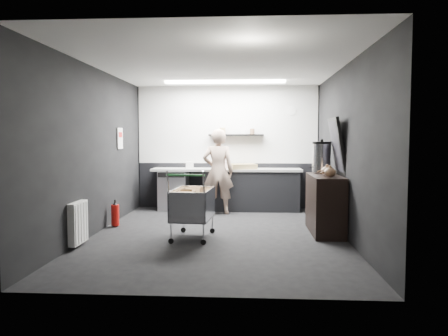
{
  "coord_description": "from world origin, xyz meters",
  "views": [
    {
      "loc": [
        0.53,
        -6.92,
        1.57
      ],
      "look_at": [
        0.07,
        0.4,
        1.05
      ],
      "focal_mm": 35.0,
      "sensor_mm": 36.0,
      "label": 1
    }
  ],
  "objects": [
    {
      "name": "ceiling",
      "position": [
        0.0,
        0.0,
        2.7
      ],
      "size": [
        5.5,
        5.5,
        0.0
      ],
      "primitive_type": "plane",
      "rotation": [
        3.14,
        0.0,
        0.0
      ],
      "color": "white",
      "rests_on": "wall_back"
    },
    {
      "name": "shopping_cart",
      "position": [
        -0.38,
        -0.26,
        0.5
      ],
      "size": [
        0.63,
        0.98,
        1.05
      ],
      "color": "silver",
      "rests_on": "floor"
    },
    {
      "name": "pink_tub",
      "position": [
        -0.09,
        2.42,
        1.01
      ],
      "size": [
        0.23,
        0.23,
        0.23
      ],
      "primitive_type": "cylinder",
      "color": "silver",
      "rests_on": "prep_counter"
    },
    {
      "name": "wall_right",
      "position": [
        2.0,
        0.0,
        1.35
      ],
      "size": [
        0.0,
        5.5,
        5.5
      ],
      "primitive_type": "plane",
      "rotation": [
        1.57,
        0.0,
        -1.57
      ],
      "color": "black",
      "rests_on": "floor"
    },
    {
      "name": "wall_front",
      "position": [
        0.0,
        -2.75,
        1.35
      ],
      "size": [
        5.5,
        0.0,
        5.5
      ],
      "primitive_type": "plane",
      "rotation": [
        -1.57,
        0.0,
        0.0
      ],
      "color": "black",
      "rests_on": "floor"
    },
    {
      "name": "ceiling_strip",
      "position": [
        0.0,
        1.85,
        2.67
      ],
      "size": [
        2.4,
        0.2,
        0.04
      ],
      "primitive_type": "cube",
      "color": "white",
      "rests_on": "ceiling"
    },
    {
      "name": "floating_shelf",
      "position": [
        0.2,
        2.62,
        1.62
      ],
      "size": [
        1.2,
        0.22,
        0.04
      ],
      "primitive_type": "cube",
      "color": "black",
      "rests_on": "wall_back"
    },
    {
      "name": "dado_panel",
      "position": [
        0.0,
        2.73,
        0.5
      ],
      "size": [
        3.95,
        0.02,
        1.0
      ],
      "primitive_type": "cube",
      "color": "black",
      "rests_on": "wall_back"
    },
    {
      "name": "wall_left",
      "position": [
        -2.0,
        0.0,
        1.35
      ],
      "size": [
        0.0,
        5.5,
        5.5
      ],
      "primitive_type": "plane",
      "rotation": [
        1.57,
        0.0,
        1.57
      ],
      "color": "black",
      "rests_on": "floor"
    },
    {
      "name": "fire_extinguisher",
      "position": [
        -1.85,
        0.52,
        0.22
      ],
      "size": [
        0.14,
        0.14,
        0.46
      ],
      "color": "#B1100B",
      "rests_on": "floor"
    },
    {
      "name": "white_container",
      "position": [
        -0.79,
        2.37,
        0.97
      ],
      "size": [
        0.18,
        0.15,
        0.15
      ],
      "primitive_type": "cube",
      "rotation": [
        0.0,
        0.0,
        0.13
      ],
      "color": "white",
      "rests_on": "prep_counter"
    },
    {
      "name": "radiator",
      "position": [
        -1.94,
        -0.9,
        0.35
      ],
      "size": [
        0.1,
        0.5,
        0.6
      ],
      "primitive_type": "cube",
      "color": "white",
      "rests_on": "wall_left"
    },
    {
      "name": "poster",
      "position": [
        -1.98,
        1.3,
        1.55
      ],
      "size": [
        0.02,
        0.3,
        0.4
      ],
      "primitive_type": "cube",
      "color": "white",
      "rests_on": "wall_left"
    },
    {
      "name": "kitchen_wall_panel",
      "position": [
        0.0,
        2.73,
        1.85
      ],
      "size": [
        3.95,
        0.02,
        1.7
      ],
      "primitive_type": "cube",
      "color": "silver",
      "rests_on": "wall_back"
    },
    {
      "name": "prep_counter",
      "position": [
        0.14,
        2.42,
        0.46
      ],
      "size": [
        3.2,
        0.61,
        0.9
      ],
      "color": "black",
      "rests_on": "floor"
    },
    {
      "name": "wall_clock",
      "position": [
        1.4,
        2.72,
        2.15
      ],
      "size": [
        0.2,
        0.03,
        0.2
      ],
      "primitive_type": "cylinder",
      "rotation": [
        1.57,
        0.0,
        0.0
      ],
      "color": "white",
      "rests_on": "wall_back"
    },
    {
      "name": "cardboard_box",
      "position": [
        0.36,
        2.37,
        0.95
      ],
      "size": [
        0.61,
        0.51,
        0.11
      ],
      "primitive_type": "cube",
      "rotation": [
        0.0,
        0.0,
        0.23
      ],
      "color": "tan",
      "rests_on": "prep_counter"
    },
    {
      "name": "person",
      "position": [
        -0.15,
        1.97,
        0.87
      ],
      "size": [
        0.65,
        0.44,
        1.74
      ],
      "primitive_type": "imported",
      "rotation": [
        0.0,
        0.0,
        3.18
      ],
      "color": "beige",
      "rests_on": "floor"
    },
    {
      "name": "poster_red_band",
      "position": [
        -1.98,
        1.3,
        1.62
      ],
      "size": [
        0.02,
        0.22,
        0.1
      ],
      "primitive_type": "cube",
      "color": "red",
      "rests_on": "poster"
    },
    {
      "name": "sideboard",
      "position": [
        1.75,
        0.3,
        0.6
      ],
      "size": [
        0.54,
        1.26,
        1.89
      ],
      "color": "black",
      "rests_on": "floor"
    },
    {
      "name": "wall_back",
      "position": [
        0.0,
        2.75,
        1.35
      ],
      "size": [
        5.5,
        0.0,
        5.5
      ],
      "primitive_type": "plane",
      "rotation": [
        1.57,
        0.0,
        0.0
      ],
      "color": "black",
      "rests_on": "floor"
    },
    {
      "name": "floor",
      "position": [
        0.0,
        0.0,
        0.0
      ],
      "size": [
        5.5,
        5.5,
        0.0
      ],
      "primitive_type": "plane",
      "color": "black",
      "rests_on": "ground"
    }
  ]
}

